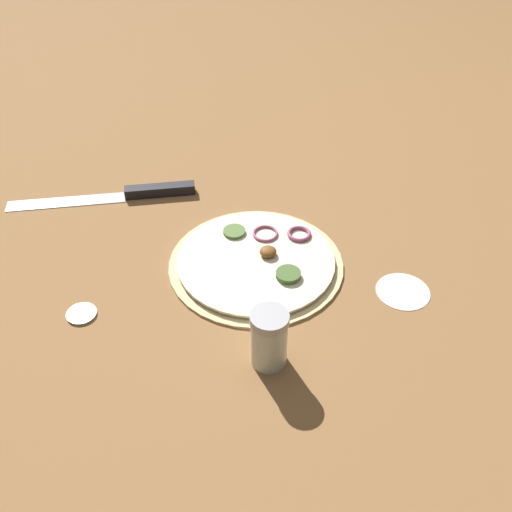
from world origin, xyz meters
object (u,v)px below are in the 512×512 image
pizza (257,261)px  knife (136,193)px  loose_cap (81,313)px  spice_jar (269,339)px

pizza → knife: (-0.17, -0.21, 0.00)m
knife → loose_cap: knife is taller
knife → loose_cap: (0.28, -0.03, -0.00)m
spice_jar → loose_cap: spice_jar is taller
knife → spice_jar: (0.35, 0.23, 0.03)m
knife → spice_jar: spice_jar is taller
pizza → spice_jar: bearing=6.1°
pizza → knife: pizza is taller
pizza → spice_jar: spice_jar is taller
knife → spice_jar: size_ratio=3.84×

